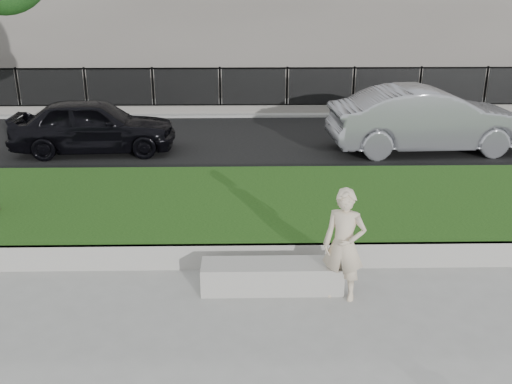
{
  "coord_description": "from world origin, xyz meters",
  "views": [
    {
      "loc": [
        0.2,
        -6.78,
        4.07
      ],
      "look_at": [
        0.36,
        1.2,
        1.19
      ],
      "focal_mm": 40.0,
      "sensor_mm": 36.0,
      "label": 1
    }
  ],
  "objects_px": {
    "stone_bench": "(272,276)",
    "car_silver": "(428,120)",
    "book": "(331,260)",
    "man": "(344,245)",
    "car_dark": "(94,125)"
  },
  "relations": [
    {
      "from": "stone_bench",
      "to": "car_silver",
      "type": "height_order",
      "value": "car_silver"
    },
    {
      "from": "book",
      "to": "car_silver",
      "type": "distance_m",
      "value": 7.82
    },
    {
      "from": "stone_bench",
      "to": "car_silver",
      "type": "xyz_separation_m",
      "value": [
        4.33,
        7.06,
        0.66
      ]
    },
    {
      "from": "car_silver",
      "to": "stone_bench",
      "type": "bearing_deg",
      "value": 145.28
    },
    {
      "from": "stone_bench",
      "to": "book",
      "type": "relative_size",
      "value": 9.98
    },
    {
      "from": "book",
      "to": "man",
      "type": "bearing_deg",
      "value": -65.05
    },
    {
      "from": "stone_bench",
      "to": "book",
      "type": "xyz_separation_m",
      "value": [
        0.84,
        0.07,
        0.21
      ]
    },
    {
      "from": "car_dark",
      "to": "car_silver",
      "type": "bearing_deg",
      "value": -93.44
    },
    {
      "from": "book",
      "to": "car_silver",
      "type": "bearing_deg",
      "value": 67.65
    },
    {
      "from": "book",
      "to": "car_dark",
      "type": "xyz_separation_m",
      "value": [
        -5.05,
        7.04,
        0.32
      ]
    },
    {
      "from": "man",
      "to": "stone_bench",
      "type": "bearing_deg",
      "value": -172.37
    },
    {
      "from": "stone_bench",
      "to": "car_silver",
      "type": "relative_size",
      "value": 0.4
    },
    {
      "from": "man",
      "to": "book",
      "type": "relative_size",
      "value": 7.93
    },
    {
      "from": "stone_bench",
      "to": "car_silver",
      "type": "bearing_deg",
      "value": 58.48
    },
    {
      "from": "book",
      "to": "car_dark",
      "type": "distance_m",
      "value": 8.67
    }
  ]
}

